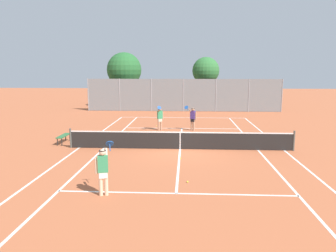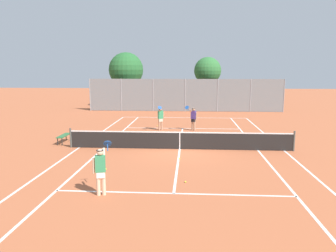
{
  "view_description": "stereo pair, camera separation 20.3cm",
  "coord_description": "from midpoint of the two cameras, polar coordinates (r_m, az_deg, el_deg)",
  "views": [
    {
      "loc": [
        0.32,
        -17.07,
        4.17
      ],
      "look_at": [
        -0.73,
        1.5,
        1.0
      ],
      "focal_mm": 35.0,
      "sensor_mm": 36.0,
      "label": 1
    },
    {
      "loc": [
        0.53,
        -17.06,
        4.17
      ],
      "look_at": [
        -0.73,
        1.5,
        1.0
      ],
      "focal_mm": 35.0,
      "sensor_mm": 36.0,
      "label": 2
    }
  ],
  "objects": [
    {
      "name": "ground_plane",
      "position": [
        17.57,
        1.78,
        -4.06
      ],
      "size": [
        120.0,
        120.0,
        0.0
      ],
      "primitive_type": "plane",
      "color": "#B25B38"
    },
    {
      "name": "loose_tennis_ball_2",
      "position": [
        14.23,
        -10.97,
        -7.41
      ],
      "size": [
        0.07,
        0.07,
        0.07
      ],
      "primitive_type": "sphere",
      "color": "#D1DB33",
      "rests_on": "ground"
    },
    {
      "name": "loose_tennis_ball_1",
      "position": [
        24.71,
        -2.27,
        0.02
      ],
      "size": [
        0.07,
        0.07,
        0.07
      ],
      "primitive_type": "sphere",
      "color": "#D1DB33",
      "rests_on": "ground"
    },
    {
      "name": "loose_tennis_ball_4",
      "position": [
        12.49,
        2.94,
        -9.67
      ],
      "size": [
        0.07,
        0.07,
        0.07
      ],
      "primitive_type": "sphere",
      "color": "#D1DB33",
      "rests_on": "ground"
    },
    {
      "name": "tennis_net",
      "position": [
        17.46,
        1.79,
        -2.44
      ],
      "size": [
        12.0,
        0.1,
        1.07
      ],
      "color": "#474C47",
      "rests_on": "ground"
    },
    {
      "name": "player_far_right",
      "position": [
        22.91,
        4.07,
        1.51
      ],
      "size": [
        0.87,
        0.67,
        1.77
      ],
      "color": "tan",
      "rests_on": "ground"
    },
    {
      "name": "tree_behind_right",
      "position": [
        36.82,
        6.37,
        9.41
      ],
      "size": [
        2.98,
        2.98,
        5.63
      ],
      "color": "brown",
      "rests_on": "ground"
    },
    {
      "name": "back_fence",
      "position": [
        33.66,
        2.53,
        5.39
      ],
      "size": [
        19.92,
        0.08,
        3.34
      ],
      "color": "gray",
      "rests_on": "ground"
    },
    {
      "name": "loose_tennis_ball_3",
      "position": [
        15.64,
        1.78,
        -5.66
      ],
      "size": [
        0.07,
        0.07,
        0.07
      ],
      "primitive_type": "sphere",
      "color": "#D1DB33",
      "rests_on": "ground"
    },
    {
      "name": "courtside_bench",
      "position": [
        19.91,
        -18.0,
        -1.7
      ],
      "size": [
        0.36,
        1.5,
        0.47
      ],
      "color": "#2D6638",
      "rests_on": "ground"
    },
    {
      "name": "loose_tennis_ball_0",
      "position": [
        18.89,
        17.05,
        -3.41
      ],
      "size": [
        0.07,
        0.07,
        0.07
      ],
      "primitive_type": "sphere",
      "color": "#D1DB33",
      "rests_on": "ground"
    },
    {
      "name": "player_near_side",
      "position": [
        11.24,
        -11.76,
        -7.3
      ],
      "size": [
        0.53,
        0.84,
        1.77
      ],
      "color": "beige",
      "rests_on": "ground"
    },
    {
      "name": "player_far_left",
      "position": [
        22.97,
        -1.67,
        1.55
      ],
      "size": [
        0.43,
        0.9,
        1.77
      ],
      "color": "tan",
      "rests_on": "ground"
    },
    {
      "name": "court_line_markings",
      "position": [
        17.57,
        1.78,
        -4.05
      ],
      "size": [
        11.1,
        23.9,
        0.01
      ],
      "color": "silver",
      "rests_on": "ground"
    },
    {
      "name": "tree_behind_left",
      "position": [
        37.58,
        -7.87,
        9.5
      ],
      "size": [
        3.87,
        3.87,
        6.17
      ],
      "color": "brown",
      "rests_on": "ground"
    }
  ]
}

